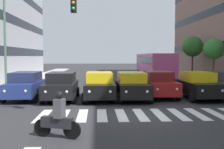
{
  "coord_description": "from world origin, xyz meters",
  "views": [
    {
      "loc": [
        2.01,
        12.57,
        2.72
      ],
      "look_at": [
        1.11,
        -4.05,
        1.61
      ],
      "focal_mm": 44.07,
      "sensor_mm": 36.0,
      "label": 1
    }
  ],
  "objects": [
    {
      "name": "car_1",
      "position": [
        -4.43,
        -4.58,
        0.89
      ],
      "size": [
        2.02,
        4.44,
        1.72
      ],
      "color": "black",
      "rests_on": "ground_plane"
    },
    {
      "name": "street_tree_2",
      "position": [
        -8.98,
        -12.81,
        3.39
      ],
      "size": [
        1.98,
        1.98,
        4.25
      ],
      "color": "#513823",
      "rests_on": "sidewalk_left"
    },
    {
      "name": "car_4",
      "position": [
        1.87,
        -4.51,
        0.89
      ],
      "size": [
        2.02,
        4.44,
        1.72
      ],
      "color": "black",
      "rests_on": "ground_plane"
    },
    {
      "name": "bus_behind_traffic",
      "position": [
        -4.43,
        -18.13,
        1.86
      ],
      "size": [
        2.78,
        10.5,
        3.0
      ],
      "color": "#DB5193",
      "rests_on": "ground_plane"
    },
    {
      "name": "street_tree_3",
      "position": [
        -8.94,
        -18.48,
        3.82
      ],
      "size": [
        2.36,
        2.36,
        4.87
      ],
      "color": "#513823",
      "rests_on": "sidewalk_left"
    },
    {
      "name": "crosswalk_markings",
      "position": [
        0.0,
        0.0,
        0.0
      ],
      "size": [
        9.45,
        2.8,
        0.01
      ],
      "color": "silver",
      "rests_on": "ground_plane"
    },
    {
      "name": "street_lamp_right",
      "position": [
        7.93,
        -7.21,
        4.4
      ],
      "size": [
        3.18,
        0.28,
        6.87
      ],
      "color": "#4C6B56",
      "rests_on": "sidewalk_right"
    },
    {
      "name": "car_6",
      "position": [
        6.56,
        -5.0,
        0.89
      ],
      "size": [
        2.02,
        4.44,
        1.72
      ],
      "color": "navy",
      "rests_on": "ground_plane"
    },
    {
      "name": "car_3",
      "position": [
        -0.14,
        -4.42,
        0.89
      ],
      "size": [
        2.02,
        4.44,
        1.72
      ],
      "color": "black",
      "rests_on": "ground_plane"
    },
    {
      "name": "motorcycle_with_rider",
      "position": [
        3.33,
        3.47,
        0.65
      ],
      "size": [
        1.63,
        0.67,
        1.57
      ],
      "color": "black",
      "rests_on": "ground_plane"
    },
    {
      "name": "car_2",
      "position": [
        -2.08,
        -5.42,
        0.89
      ],
      "size": [
        2.02,
        4.44,
        1.72
      ],
      "color": "maroon",
      "rests_on": "ground_plane"
    },
    {
      "name": "ground_plane",
      "position": [
        0.0,
        0.0,
        0.0
      ],
      "size": [
        180.0,
        180.0,
        0.0
      ],
      "primitive_type": "plane",
      "color": "#2D2D30"
    },
    {
      "name": "car_5",
      "position": [
        4.24,
        -4.56,
        0.89
      ],
      "size": [
        2.02,
        4.44,
        1.72
      ],
      "color": "black",
      "rests_on": "ground_plane"
    },
    {
      "name": "car_0",
      "position": [
        -6.26,
        -5.1,
        0.89
      ],
      "size": [
        2.02,
        4.44,
        1.72
      ],
      "color": "#474C51",
      "rests_on": "ground_plane"
    }
  ]
}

